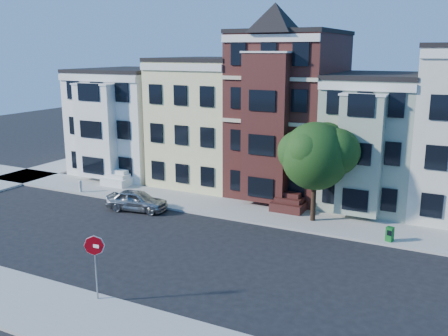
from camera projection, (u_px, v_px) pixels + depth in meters
The scene contains 12 objects.
ground at pixel (196, 255), 27.10m from camera, with size 120.00×120.00×0.00m, color black.
far_sidewalk at pixel (255, 212), 34.01m from camera, with size 60.00×4.00×0.15m, color #9E9B93.
near_sidewalk at pixel (96, 324), 20.14m from camera, with size 60.00×4.00×0.15m, color #9E9B93.
house_white at pixel (133, 122), 45.26m from camera, with size 8.00×9.00×9.00m, color white.
house_yellow at pixel (210, 122), 41.61m from camera, with size 7.00×9.00×10.00m, color beige.
house_brown at pixel (290, 115), 38.29m from camera, with size 7.00×9.00×12.00m, color #3F1915.
house_green at pixel (375, 141), 35.76m from camera, with size 6.00×9.00×9.00m, color gray.
street_tree at pixel (315, 161), 31.33m from camera, with size 6.79×6.79×7.90m, color #224A17, non-canonical shape.
parked_car at pixel (137, 200), 34.52m from camera, with size 1.73×4.29×1.46m, color gray.
newspaper_box at pixel (390, 234), 28.61m from camera, with size 0.38×0.34×0.86m, color #10611F.
fire_hydrant at pixel (81, 187), 38.61m from camera, with size 0.27×0.27×0.75m, color beige.
stop_sign at pixel (96, 263), 21.68m from camera, with size 0.92×0.13×3.34m, color #B4030C, non-canonical shape.
Camera 1 is at (12.85, -21.82, 10.86)m, focal length 40.00 mm.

